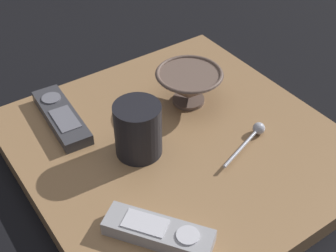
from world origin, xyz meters
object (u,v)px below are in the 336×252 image
Objects in this scene: teaspoon at (255,133)px; tv_remote_near at (159,232)px; tv_remote_far at (61,117)px; cereal_bowl at (189,85)px; coffee_mug at (138,130)px.

teaspoon is 0.29m from tv_remote_near.
tv_remote_far is at bearing 90.52° from tv_remote_near.
teaspoon is at bearing -77.81° from cereal_bowl.
tv_remote_near is (-0.28, -0.09, 0.00)m from teaspoon.
coffee_mug is (-0.17, -0.07, 0.01)m from cereal_bowl.
tv_remote_far is at bearing 159.70° from cereal_bowl.
tv_remote_far reaches higher than teaspoon.
cereal_bowl is at bearing 102.19° from teaspoon.
cereal_bowl is 0.71× the size of tv_remote_far.
cereal_bowl reaches higher than tv_remote_far.
cereal_bowl is 0.17m from teaspoon.
coffee_mug is 0.54× the size of tv_remote_far.
cereal_bowl is at bearing 22.80° from coffee_mug.
cereal_bowl is at bearing -20.30° from tv_remote_far.
teaspoon is (0.20, -0.09, -0.04)m from coffee_mug.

